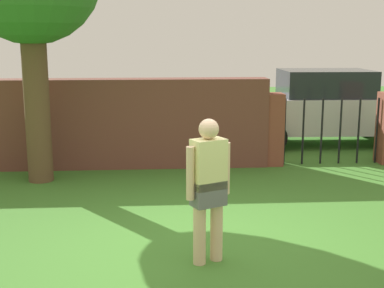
% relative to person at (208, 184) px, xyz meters
% --- Properties ---
extents(ground_plane, '(40.00, 40.00, 0.00)m').
position_rel_person_xyz_m(ground_plane, '(-0.13, 0.44, -0.90)').
color(ground_plane, '#3D7528').
extents(brick_wall, '(6.38, 0.50, 1.70)m').
position_rel_person_xyz_m(brick_wall, '(-1.63, 4.49, -0.05)').
color(brick_wall, brown).
rests_on(brick_wall, ground).
extents(person, '(0.50, 0.35, 1.62)m').
position_rel_person_xyz_m(person, '(0.00, 0.00, 0.00)').
color(person, beige).
rests_on(person, ground).
extents(fence_gate, '(2.83, 0.44, 1.40)m').
position_rel_person_xyz_m(fence_gate, '(2.85, 4.49, -0.20)').
color(fence_gate, brown).
rests_on(fence_gate, ground).
extents(car, '(4.24, 2.00, 1.72)m').
position_rel_person_xyz_m(car, '(3.33, 6.45, -0.04)').
color(car, '#B7B7BC').
rests_on(car, ground).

